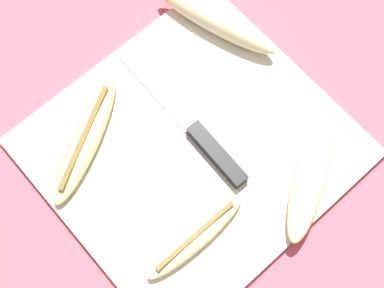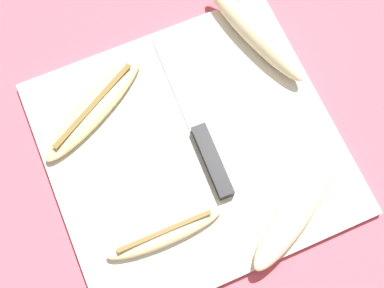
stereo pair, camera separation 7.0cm
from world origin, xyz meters
name	(u,v)px [view 1 (the left image)]	position (x,y,z in m)	size (l,w,h in m)	color
ground_plane	(192,149)	(0.00, 0.00, 0.00)	(4.00, 4.00, 0.00)	#C65160
cutting_board	(192,148)	(0.00, 0.00, 0.01)	(0.38, 0.36, 0.01)	silver
knife	(204,140)	(0.02, 0.00, 0.02)	(0.03, 0.25, 0.02)	black
banana_soft_right	(195,236)	(-0.08, -0.09, 0.02)	(0.15, 0.03, 0.02)	beige
banana_spotted_left	(85,139)	(-0.10, 0.10, 0.02)	(0.18, 0.13, 0.02)	#DBC684
banana_cream_curved	(215,20)	(0.14, 0.11, 0.03)	(0.09, 0.19, 0.04)	beige
banana_pale_long	(311,173)	(0.09, -0.13, 0.03)	(0.18, 0.13, 0.03)	beige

